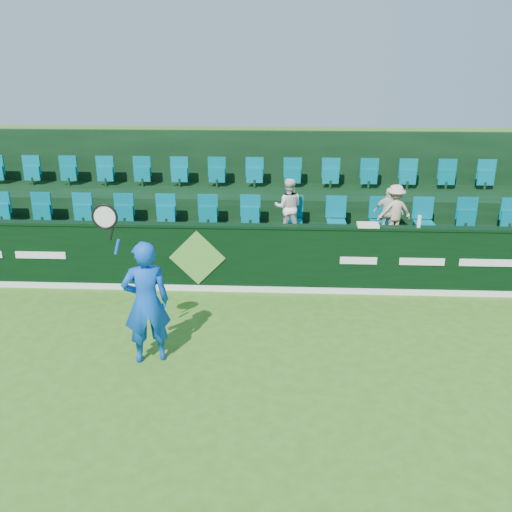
# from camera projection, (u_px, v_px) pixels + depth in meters

# --- Properties ---
(ground) EXTENTS (60.00, 60.00, 0.00)m
(ground) POSITION_uv_depth(u_px,v_px,m) (156.00, 406.00, 7.61)
(ground) COLOR #356A19
(ground) RESTS_ON ground
(sponsor_hoarding) EXTENTS (16.00, 0.25, 1.35)m
(sponsor_hoarding) POSITION_uv_depth(u_px,v_px,m) (198.00, 257.00, 11.14)
(sponsor_hoarding) COLOR black
(sponsor_hoarding) RESTS_ON ground
(stand_tier_front) EXTENTS (16.00, 2.00, 0.80)m
(stand_tier_front) POSITION_uv_depth(u_px,v_px,m) (206.00, 252.00, 12.27)
(stand_tier_front) COLOR black
(stand_tier_front) RESTS_ON ground
(stand_tier_back) EXTENTS (16.00, 1.80, 1.30)m
(stand_tier_back) POSITION_uv_depth(u_px,v_px,m) (216.00, 216.00, 13.97)
(stand_tier_back) COLOR black
(stand_tier_back) RESTS_ON ground
(stand_rear) EXTENTS (16.00, 4.10, 2.60)m
(stand_rear) POSITION_uv_depth(u_px,v_px,m) (218.00, 190.00, 14.19)
(stand_rear) COLOR black
(stand_rear) RESTS_ON ground
(seat_row_front) EXTENTS (13.50, 0.50, 0.60)m
(seat_row_front) POSITION_uv_depth(u_px,v_px,m) (208.00, 215.00, 12.41)
(seat_row_front) COLOR #016A7D
(seat_row_front) RESTS_ON stand_tier_front
(seat_row_back) EXTENTS (13.50, 0.50, 0.60)m
(seat_row_back) POSITION_uv_depth(u_px,v_px,m) (217.00, 176.00, 13.93)
(seat_row_back) COLOR #016A7D
(seat_row_back) RESTS_ON stand_tier_back
(tennis_player) EXTENTS (1.11, 0.65, 2.53)m
(tennis_player) POSITION_uv_depth(u_px,v_px,m) (146.00, 302.00, 8.45)
(tennis_player) COLOR blue
(tennis_player) RESTS_ON ground
(spectator_left) EXTENTS (0.61, 0.48, 1.22)m
(spectator_left) POSITION_uv_depth(u_px,v_px,m) (288.00, 207.00, 11.86)
(spectator_left) COLOR white
(spectator_left) RESTS_ON stand_tier_front
(spectator_middle) EXTENTS (0.65, 0.39, 1.04)m
(spectator_middle) POSITION_uv_depth(u_px,v_px,m) (388.00, 213.00, 11.80)
(spectator_middle) COLOR white
(spectator_middle) RESTS_ON stand_tier_front
(spectator_right) EXTENTS (0.79, 0.57, 1.11)m
(spectator_right) POSITION_uv_depth(u_px,v_px,m) (395.00, 211.00, 11.78)
(spectator_right) COLOR beige
(spectator_right) RESTS_ON stand_tier_front
(towel) EXTENTS (0.40, 0.26, 0.06)m
(towel) POSITION_uv_depth(u_px,v_px,m) (368.00, 225.00, 10.75)
(towel) COLOR white
(towel) RESTS_ON sponsor_hoarding
(drinks_bottle) EXTENTS (0.07, 0.07, 0.23)m
(drinks_bottle) POSITION_uv_depth(u_px,v_px,m) (419.00, 221.00, 10.68)
(drinks_bottle) COLOR white
(drinks_bottle) RESTS_ON sponsor_hoarding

